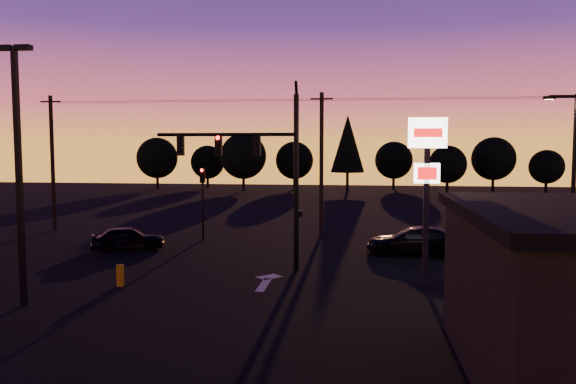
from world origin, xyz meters
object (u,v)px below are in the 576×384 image
object	(u,v)px
streetlight	(572,174)
bollard	(120,275)
secondary_signal	(203,193)
traffic_signal_mast	(261,162)
suv_parked	(549,307)
pylon_sign	(427,165)
parking_lot_light	(18,158)
car_left	(128,238)
car_right	(415,241)

from	to	relation	value
streetlight	bollard	bearing A→B (deg)	-164.28
secondary_signal	traffic_signal_mast	bearing A→B (deg)	-56.81
traffic_signal_mast	suv_parked	world-z (taller)	traffic_signal_mast
suv_parked	streetlight	bearing A→B (deg)	38.52
streetlight	pylon_sign	bearing A→B (deg)	-149.92
bollard	traffic_signal_mast	bearing A→B (deg)	36.97
parking_lot_light	streetlight	world-z (taller)	parking_lot_light
traffic_signal_mast	secondary_signal	distance (m)	9.19
traffic_signal_mast	secondary_signal	world-z (taller)	traffic_signal_mast
secondary_signal	parking_lot_light	world-z (taller)	parking_lot_light
traffic_signal_mast	suv_parked	xyz separation A→B (m)	(10.29, -7.44, -4.22)
parking_lot_light	car_left	bearing A→B (deg)	93.19
car_left	suv_parked	size ratio (longest dim) A/B	0.75
streetlight	car_right	xyz separation A→B (m)	(-6.64, 2.75, -3.69)
streetlight	bollard	world-z (taller)	streetlight
secondary_signal	car_right	distance (m)	12.86
secondary_signal	car_right	size ratio (longest dim) A/B	0.86
parking_lot_light	pylon_sign	bearing A→B (deg)	17.23
bollard	car_right	world-z (taller)	car_right
bollard	secondary_signal	bearing A→B (deg)	88.66
pylon_sign	streetlight	bearing A→B (deg)	30.08
secondary_signal	suv_parked	xyz separation A→B (m)	(15.19, -14.93, -2.15)
parking_lot_light	bollard	world-z (taller)	parking_lot_light
pylon_sign	car_left	size ratio (longest dim) A/B	1.75
bollard	car_right	distance (m)	14.95
streetlight	bollard	xyz separation A→B (m)	(-19.17, -5.40, -3.98)
pylon_sign	suv_parked	xyz separation A→B (m)	(3.19, -4.94, -4.20)
traffic_signal_mast	streetlight	xyz separation A→B (m)	(14.01, 1.51, -0.52)
bollard	car_left	world-z (taller)	car_left
secondary_signal	suv_parked	size ratio (longest dim) A/B	0.85
streetlight	traffic_signal_mast	bearing A→B (deg)	-173.86
parking_lot_light	car_left	world-z (taller)	parking_lot_light
secondary_signal	parking_lot_light	size ratio (longest dim) A/B	0.48
pylon_sign	suv_parked	bearing A→B (deg)	-57.17
car_right	bollard	bearing A→B (deg)	-52.54
parking_lot_light	traffic_signal_mast	bearing A→B (deg)	43.37
traffic_signal_mast	bollard	size ratio (longest dim) A/B	9.74
car_left	suv_parked	distance (m)	21.34
secondary_signal	car_right	xyz separation A→B (m)	(12.27, -3.24, -2.13)
streetlight	car_right	world-z (taller)	streetlight
pylon_sign	parking_lot_light	bearing A→B (deg)	-162.77
parking_lot_light	suv_parked	distance (m)	18.27
traffic_signal_mast	streetlight	world-z (taller)	traffic_signal_mast
parking_lot_light	pylon_sign	world-z (taller)	parking_lot_light
car_left	streetlight	bearing A→B (deg)	-119.94
secondary_signal	pylon_sign	bearing A→B (deg)	-39.77
secondary_signal	bollard	size ratio (longest dim) A/B	4.94
traffic_signal_mast	car_right	distance (m)	9.49
secondary_signal	pylon_sign	size ratio (longest dim) A/B	0.64
bollard	car_right	size ratio (longest dim) A/B	0.18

